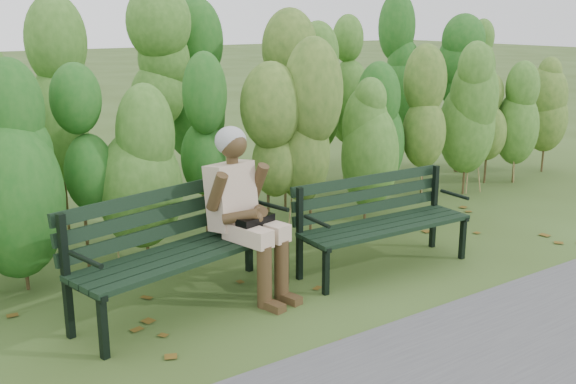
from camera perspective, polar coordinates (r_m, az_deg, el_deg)
ground at (r=5.83m, az=1.98°, el=-7.88°), size 80.00×80.00×0.00m
hedge_band at (r=7.02m, az=-7.09°, el=6.62°), size 11.04×1.67×2.42m
leaf_litter at (r=5.44m, az=-3.22°, el=-9.58°), size 5.71×2.03×0.01m
bench_left at (r=5.33m, az=-9.36°, el=-4.02°), size 1.94×0.98×0.93m
bench_right at (r=6.15m, az=7.74°, el=-1.93°), size 1.68×0.61×0.83m
seated_woman at (r=5.45m, az=-3.80°, el=-0.89°), size 0.58×0.86×1.38m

